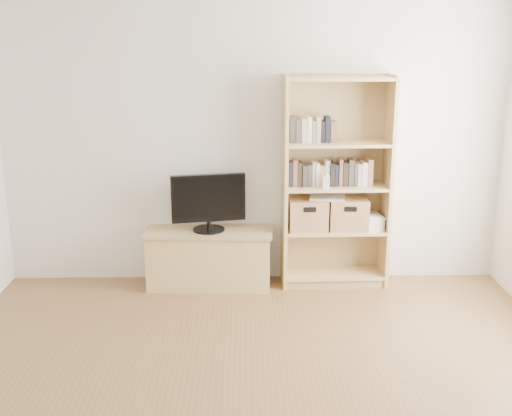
{
  "coord_description": "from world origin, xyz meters",
  "views": [
    {
      "loc": [
        -0.08,
        -3.17,
        2.24
      ],
      "look_at": [
        0.01,
        1.9,
        0.84
      ],
      "focal_mm": 45.0,
      "sensor_mm": 36.0,
      "label": 1
    }
  ],
  "objects_px": {
    "laptop": "(327,198)",
    "tv_stand": "(210,259)",
    "basket_right": "(348,214)",
    "baby_monitor": "(326,182)",
    "bookshelf": "(336,183)",
    "basket_left": "(307,214)",
    "television": "(208,203)"
  },
  "relations": [
    {
      "from": "tv_stand",
      "to": "baby_monitor",
      "type": "bearing_deg",
      "value": -1.41
    },
    {
      "from": "tv_stand",
      "to": "bookshelf",
      "type": "bearing_deg",
      "value": 4.38
    },
    {
      "from": "television",
      "to": "baby_monitor",
      "type": "distance_m",
      "value": 1.05
    },
    {
      "from": "bookshelf",
      "to": "tv_stand",
      "type": "bearing_deg",
      "value": -179.59
    },
    {
      "from": "tv_stand",
      "to": "basket_right",
      "type": "bearing_deg",
      "value": 4.1
    },
    {
      "from": "basket_right",
      "to": "laptop",
      "type": "bearing_deg",
      "value": -175.5
    },
    {
      "from": "bookshelf",
      "to": "baby_monitor",
      "type": "relative_size",
      "value": 17.33
    },
    {
      "from": "laptop",
      "to": "tv_stand",
      "type": "bearing_deg",
      "value": -168.96
    },
    {
      "from": "tv_stand",
      "to": "basket_left",
      "type": "height_order",
      "value": "basket_left"
    },
    {
      "from": "television",
      "to": "basket_left",
      "type": "relative_size",
      "value": 1.93
    },
    {
      "from": "laptop",
      "to": "basket_right",
      "type": "bearing_deg",
      "value": 12.9
    },
    {
      "from": "tv_stand",
      "to": "basket_left",
      "type": "bearing_deg",
      "value": 4.16
    },
    {
      "from": "basket_right",
      "to": "laptop",
      "type": "height_order",
      "value": "laptop"
    },
    {
      "from": "tv_stand",
      "to": "bookshelf",
      "type": "xyz_separation_m",
      "value": [
        1.13,
        0.04,
        0.69
      ]
    },
    {
      "from": "bookshelf",
      "to": "basket_right",
      "type": "xyz_separation_m",
      "value": [
        0.12,
        -0.0,
        -0.28
      ]
    },
    {
      "from": "tv_stand",
      "to": "laptop",
      "type": "bearing_deg",
      "value": 3.82
    },
    {
      "from": "basket_left",
      "to": "basket_right",
      "type": "distance_m",
      "value": 0.37
    },
    {
      "from": "tv_stand",
      "to": "basket_right",
      "type": "height_order",
      "value": "basket_right"
    },
    {
      "from": "baby_monitor",
      "to": "laptop",
      "type": "xyz_separation_m",
      "value": [
        0.03,
        0.09,
        -0.16
      ]
    },
    {
      "from": "basket_left",
      "to": "tv_stand",
      "type": "bearing_deg",
      "value": 178.78
    },
    {
      "from": "baby_monitor",
      "to": "basket_right",
      "type": "distance_m",
      "value": 0.4
    },
    {
      "from": "television",
      "to": "basket_right",
      "type": "bearing_deg",
      "value": -9.38
    },
    {
      "from": "baby_monitor",
      "to": "basket_left",
      "type": "xyz_separation_m",
      "value": [
        -0.15,
        0.1,
        -0.31
      ]
    },
    {
      "from": "tv_stand",
      "to": "baby_monitor",
      "type": "height_order",
      "value": "baby_monitor"
    },
    {
      "from": "bookshelf",
      "to": "laptop",
      "type": "xyz_separation_m",
      "value": [
        -0.08,
        -0.01,
        -0.13
      ]
    },
    {
      "from": "basket_left",
      "to": "laptop",
      "type": "bearing_deg",
      "value": -3.27
    },
    {
      "from": "bookshelf",
      "to": "laptop",
      "type": "distance_m",
      "value": 0.15
    },
    {
      "from": "bookshelf",
      "to": "television",
      "type": "bearing_deg",
      "value": -179.59
    },
    {
      "from": "tv_stand",
      "to": "basket_left",
      "type": "xyz_separation_m",
      "value": [
        0.88,
        0.03,
        0.41
      ]
    },
    {
      "from": "baby_monitor",
      "to": "laptop",
      "type": "relative_size",
      "value": 0.36
    },
    {
      "from": "television",
      "to": "laptop",
      "type": "distance_m",
      "value": 1.06
    },
    {
      "from": "tv_stand",
      "to": "basket_left",
      "type": "distance_m",
      "value": 0.97
    }
  ]
}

